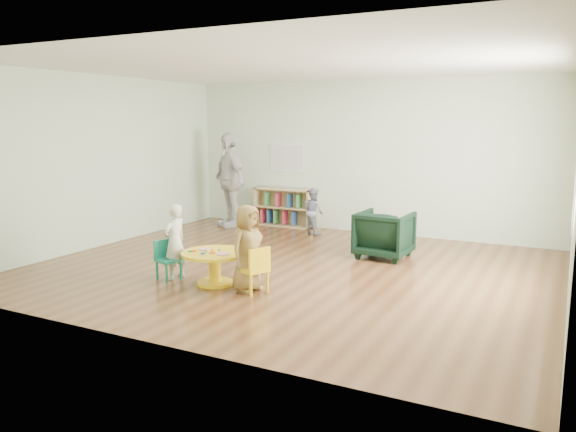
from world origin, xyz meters
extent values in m
plane|color=#58331B|center=(0.00, 0.00, 0.00)|extent=(7.00, 7.00, 0.00)
cube|color=silver|center=(0.00, 0.00, 2.75)|extent=(7.00, 6.00, 0.10)
cube|color=beige|center=(0.00, 3.00, 1.40)|extent=(7.00, 0.10, 2.80)
cube|color=beige|center=(0.00, -3.00, 1.40)|extent=(7.00, 0.10, 2.80)
cube|color=beige|center=(-3.50, 0.00, 1.40)|extent=(0.10, 6.00, 2.80)
cube|color=white|center=(3.48, 0.30, 1.50)|extent=(0.02, 1.60, 1.30)
cylinder|color=yellow|center=(-0.53, -1.12, 0.19)|extent=(0.15, 0.15, 0.38)
cylinder|color=yellow|center=(-0.53, -1.12, 0.02)|extent=(0.47, 0.47, 0.04)
cylinder|color=yellow|center=(-0.53, -1.12, 0.40)|extent=(0.84, 0.84, 0.04)
cylinder|color=pink|center=(-0.71, -1.08, 0.43)|extent=(0.15, 0.15, 0.02)
cylinder|color=pink|center=(-0.36, -1.20, 0.43)|extent=(0.17, 0.17, 0.02)
cylinder|color=yellow|center=(-0.54, -1.14, 0.44)|extent=(0.11, 0.12, 0.04)
cylinder|color=#168033|center=(-0.60, -1.21, 0.44)|extent=(0.05, 0.05, 0.02)
cylinder|color=#168033|center=(-0.49, -1.08, 0.44)|extent=(0.05, 0.05, 0.02)
cube|color=red|center=(-0.78, -1.22, 0.43)|extent=(0.07, 0.07, 0.02)
cube|color=orange|center=(-0.50, -1.21, 0.43)|extent=(0.06, 0.07, 0.02)
cube|color=blue|center=(-0.59, -1.28, 0.43)|extent=(0.06, 0.06, 0.02)
cube|color=#168033|center=(-0.80, -1.26, 0.43)|extent=(0.07, 0.07, 0.02)
cube|color=#17816A|center=(-1.19, -1.22, 0.26)|extent=(0.35, 0.35, 0.04)
cube|color=#17816A|center=(-1.30, -1.18, 0.40)|extent=(0.11, 0.27, 0.24)
cylinder|color=#17816A|center=(-1.26, -1.08, 0.12)|extent=(0.03, 0.03, 0.24)
cylinder|color=#17816A|center=(-1.33, -1.29, 0.12)|extent=(0.03, 0.03, 0.24)
cylinder|color=#17816A|center=(-1.05, -1.15, 0.12)|extent=(0.03, 0.03, 0.24)
cylinder|color=#17816A|center=(-1.12, -1.36, 0.12)|extent=(0.03, 0.03, 0.24)
cube|color=yellow|center=(0.09, -1.21, 0.29)|extent=(0.41, 0.41, 0.04)
cube|color=yellow|center=(0.21, -1.26, 0.44)|extent=(0.15, 0.29, 0.27)
cylinder|color=yellow|center=(0.15, -1.37, 0.13)|extent=(0.04, 0.04, 0.27)
cylinder|color=yellow|center=(0.25, -1.14, 0.13)|extent=(0.04, 0.04, 0.27)
cylinder|color=yellow|center=(-0.07, -1.27, 0.13)|extent=(0.04, 0.04, 0.27)
cylinder|color=yellow|center=(0.02, -1.04, 0.13)|extent=(0.04, 0.04, 0.27)
cube|color=tan|center=(-2.19, 2.83, 0.38)|extent=(0.03, 0.30, 0.75)
cube|color=tan|center=(-1.01, 2.83, 0.38)|extent=(0.03, 0.30, 0.75)
cube|color=tan|center=(-1.60, 2.83, 0.01)|extent=(1.20, 0.30, 0.03)
cube|color=tan|center=(-1.60, 2.83, 0.73)|extent=(1.20, 0.30, 0.03)
cube|color=tan|center=(-1.60, 2.83, 0.38)|extent=(1.14, 0.28, 0.03)
cube|color=tan|center=(-1.60, 2.97, 0.38)|extent=(1.20, 0.02, 0.75)
cube|color=#D63955|center=(-2.05, 2.81, 0.18)|extent=(0.04, 0.18, 0.26)
cube|color=#2C5A9A|center=(-1.90, 2.81, 0.18)|extent=(0.04, 0.18, 0.26)
cube|color=#469853|center=(-1.75, 2.81, 0.18)|extent=(0.04, 0.18, 0.26)
cube|color=#D63955|center=(-1.55, 2.81, 0.18)|extent=(0.04, 0.18, 0.26)
cube|color=#2C5A9A|center=(-1.35, 2.81, 0.18)|extent=(0.04, 0.18, 0.26)
cube|color=#469853|center=(-1.95, 2.81, 0.53)|extent=(0.04, 0.18, 0.26)
cube|color=#D63955|center=(-1.70, 2.81, 0.53)|extent=(0.04, 0.18, 0.26)
cube|color=#2C5A9A|center=(-1.45, 2.81, 0.53)|extent=(0.04, 0.18, 0.26)
cube|color=#469853|center=(-1.25, 2.81, 0.53)|extent=(0.04, 0.18, 0.26)
cube|color=white|center=(-1.60, 2.98, 1.35)|extent=(0.74, 0.01, 0.54)
cube|color=#ED4332|center=(-1.60, 2.98, 1.35)|extent=(0.70, 0.00, 0.50)
imported|color=black|center=(0.96, 1.24, 0.36)|extent=(0.80, 0.83, 0.71)
imported|color=silver|center=(-1.14, -1.14, 0.50)|extent=(0.27, 0.38, 0.99)
imported|color=gold|center=(0.00, -1.18, 0.54)|extent=(0.41, 0.57, 1.07)
imported|color=#1B2544|center=(-0.73, 2.35, 0.43)|extent=(0.52, 0.48, 0.85)
imported|color=silver|center=(-2.53, 2.33, 0.92)|extent=(1.15, 0.94, 1.84)
camera|label=1|loc=(3.46, -6.87, 2.06)|focal=35.00mm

